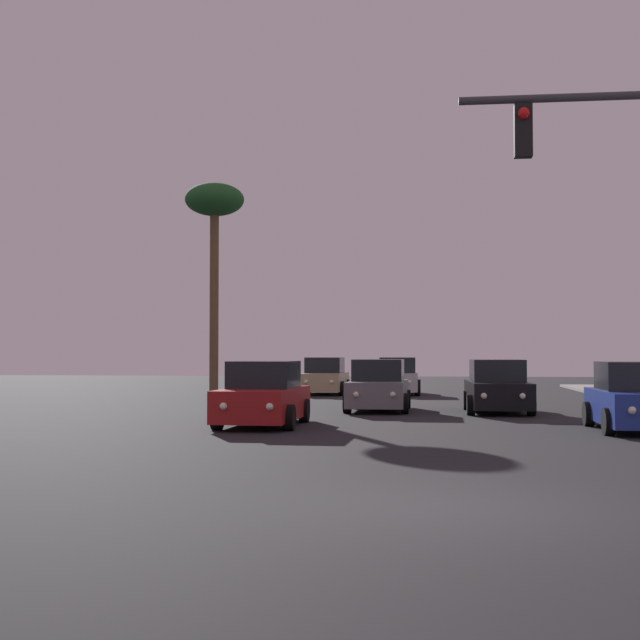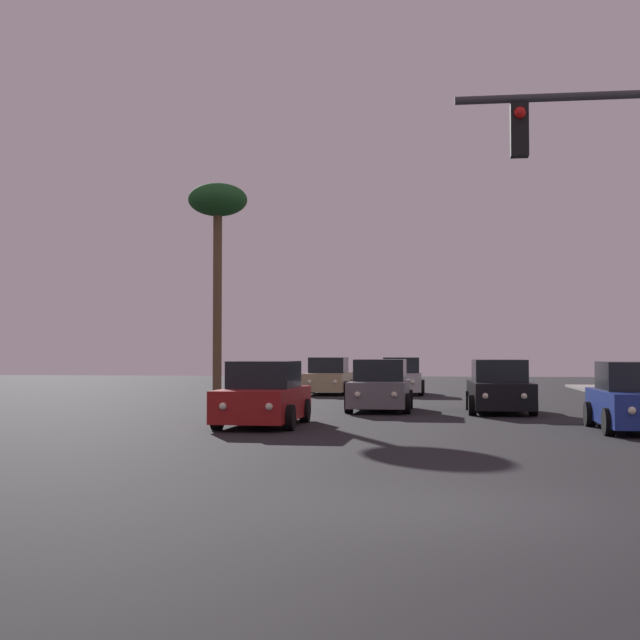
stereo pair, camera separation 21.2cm
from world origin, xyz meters
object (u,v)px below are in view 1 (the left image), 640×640
car_red (263,396)px  car_blue (636,399)px  car_black (497,389)px  car_silver (398,378)px  car_tan (325,378)px  palm_tree_mid (214,212)px  car_grey (378,387)px

car_red → car_blue: size_ratio=1.00×
car_black → car_blue: 6.89m
car_silver → car_blue: size_ratio=1.00×
car_black → car_tan: 13.52m
car_black → car_blue: size_ratio=1.00×
car_silver → car_tan: 3.34m
car_tan → palm_tree_mid: palm_tree_mid is taller
car_silver → car_grey: (-0.24, -11.55, 0.00)m
car_silver → car_black: bearing=105.8°
car_silver → car_black: same height
car_silver → car_grey: size_ratio=1.00×
car_grey → car_red: bearing=68.3°
car_tan → palm_tree_mid: bearing=54.7°
car_black → car_tan: size_ratio=1.00×
car_silver → palm_tree_mid: bearing=37.2°
car_silver → car_blue: (6.41, -18.24, 0.00)m
car_grey → car_red: size_ratio=1.00×
car_red → palm_tree_mid: bearing=-68.8°
car_grey → car_tan: bearing=-73.7°
car_blue → car_tan: same height
car_black → car_red: bearing=40.8°
car_black → car_grey: bearing=-8.1°
car_red → car_blue: same height
car_black → palm_tree_mid: palm_tree_mid is taller
car_black → car_red: (-6.44, -5.90, 0.00)m
car_grey → palm_tree_mid: 11.43m
car_red → car_tan: bearing=-86.8°
car_red → car_blue: (9.29, -0.37, 0.00)m
car_black → palm_tree_mid: bearing=-32.3°
car_black → car_tan: (-6.89, 11.63, 0.00)m
car_grey → car_red: (-2.64, -6.33, 0.00)m
car_silver → car_tan: bearing=5.0°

